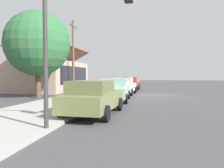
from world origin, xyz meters
TOP-DOWN VIEW (x-y plane):
  - ground_plane at (0.00, 0.00)m, footprint 120.00×120.00m
  - sidewalk_curb at (0.00, 5.60)m, footprint 60.00×4.20m
  - car_olive at (-10.64, 2.89)m, footprint 4.68×2.24m
  - car_seafoam at (-5.18, 2.80)m, footprint 4.84×2.15m
  - car_ivory at (0.18, 2.75)m, footprint 4.46×2.20m
  - car_cherry at (6.06, 2.66)m, footprint 4.67×2.13m
  - car_skyblue at (11.08, 2.71)m, footprint 4.86×2.03m
  - storefront_building at (4.29, 11.98)m, footprint 11.40×6.37m
  - shade_tree at (-3.99, 9.18)m, footprint 5.17×5.17m
  - traffic_light_main at (-13.91, 2.54)m, footprint 0.37×2.79m
  - utility_pole_wooden at (1.60, 8.20)m, footprint 1.80×0.24m
  - fire_hydrant_red at (-0.81, 4.20)m, footprint 0.22×0.22m

SIDE VIEW (x-z plane):
  - ground_plane at x=0.00m, z-range 0.00..0.00m
  - sidewalk_curb at x=0.00m, z-range 0.00..0.16m
  - fire_hydrant_red at x=-0.81m, z-range 0.14..0.85m
  - car_ivory at x=0.18m, z-range 0.02..1.61m
  - car_skyblue at x=11.08m, z-range 0.02..1.61m
  - car_olive at x=-10.64m, z-range 0.02..1.61m
  - car_cherry at x=6.06m, z-range 0.02..1.61m
  - car_seafoam at x=-5.18m, z-range 0.02..1.61m
  - storefront_building at x=4.29m, z-range -0.73..4.39m
  - traffic_light_main at x=-13.91m, z-range 0.89..6.09m
  - utility_pole_wooden at x=1.60m, z-range 0.18..7.68m
  - shade_tree at x=-3.99m, z-range 0.87..7.79m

